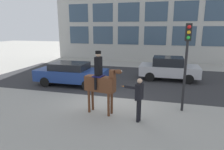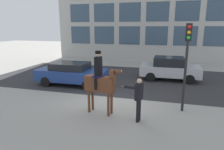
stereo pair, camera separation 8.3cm
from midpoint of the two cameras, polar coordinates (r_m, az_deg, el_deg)
The scene contains 7 objects.
ground_plane at distance 10.31m, azimuth -0.14°, elevation -7.30°, with size 80.00×80.00×0.00m, color #9E9B93.
road_surface at distance 14.74m, azimuth 4.79°, elevation -0.95°, with size 19.91×8.50×0.01m.
mounted_horse_lead at distance 8.46m, azimuth -3.02°, elevation -2.00°, with size 1.74×0.67×2.71m.
pedestrian_bystander at distance 7.85m, azimuth 7.88°, elevation -6.10°, with size 0.89×0.44×1.76m.
street_car_near_lane at distance 13.18m, azimuth -11.21°, elevation 0.52°, with size 4.53×1.96×1.45m.
street_car_far_lane at distance 14.79m, azimuth 16.26°, elevation 1.87°, with size 4.08×2.05×1.62m.
traffic_light at distance 9.00m, azimuth 20.86°, elevation 5.69°, with size 0.24×0.29×3.82m.
Camera 2 is at (2.61, -9.29, 3.64)m, focal length 32.00 mm.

